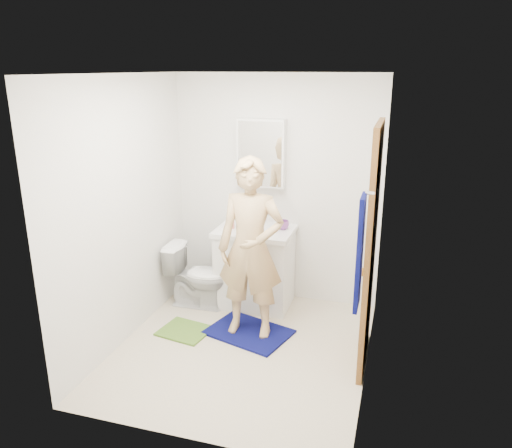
{
  "coord_description": "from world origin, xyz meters",
  "views": [
    {
      "loc": [
        1.25,
        -3.78,
        2.45
      ],
      "look_at": [
        0.06,
        0.25,
        1.12
      ],
      "focal_mm": 35.0,
      "sensor_mm": 36.0,
      "label": 1
    }
  ],
  "objects": [
    {
      "name": "towel",
      "position": [
        1.03,
        -0.57,
        1.25
      ],
      "size": [
        0.03,
        0.24,
        0.8
      ],
      "primitive_type": "cube",
      "color": "#080C51",
      "rests_on": "wall_right"
    },
    {
      "name": "medicine_cabinet",
      "position": [
        -0.15,
        1.14,
        1.6
      ],
      "size": [
        0.5,
        0.12,
        0.7
      ],
      "primitive_type": "cube",
      "color": "white",
      "rests_on": "wall_back"
    },
    {
      "name": "green_rug",
      "position": [
        -0.63,
        0.13,
        0.01
      ],
      "size": [
        0.52,
        0.46,
        0.02
      ],
      "primitive_type": "cube",
      "rotation": [
        0.0,
        0.0,
        -0.17
      ],
      "color": "#57822B",
      "rests_on": "floor"
    },
    {
      "name": "mirror_panel",
      "position": [
        -0.15,
        1.08,
        1.6
      ],
      "size": [
        0.46,
        0.01,
        0.66
      ],
      "primitive_type": "cube",
      "color": "white",
      "rests_on": "wall_back"
    },
    {
      "name": "towel_hook",
      "position": [
        1.07,
        -0.57,
        1.67
      ],
      "size": [
        0.06,
        0.02,
        0.02
      ],
      "primitive_type": "cylinder",
      "rotation": [
        0.0,
        1.57,
        0.0
      ],
      "color": "silver",
      "rests_on": "wall_right"
    },
    {
      "name": "bath_mat",
      "position": [
        -0.03,
        0.28,
        0.01
      ],
      "size": [
        0.88,
        0.73,
        0.02
      ],
      "primitive_type": "cube",
      "rotation": [
        0.0,
        0.0,
        -0.29
      ],
      "color": "#080C51",
      "rests_on": "floor"
    },
    {
      "name": "countertop",
      "position": [
        -0.15,
        0.91,
        0.83
      ],
      "size": [
        0.79,
        0.59,
        0.05
      ],
      "primitive_type": "cube",
      "color": "white",
      "rests_on": "vanity_cabinet"
    },
    {
      "name": "toilet",
      "position": [
        -0.72,
        0.71,
        0.34
      ],
      "size": [
        0.67,
        0.39,
        0.68
      ],
      "primitive_type": "imported",
      "rotation": [
        0.0,
        0.0,
        1.59
      ],
      "color": "white",
      "rests_on": "floor"
    },
    {
      "name": "wall_right",
      "position": [
        1.11,
        0.0,
        1.2
      ],
      "size": [
        0.02,
        2.4,
        2.4
      ],
      "primitive_type": "cube",
      "color": "silver",
      "rests_on": "ground"
    },
    {
      "name": "wall_left",
      "position": [
        -1.11,
        0.0,
        1.2
      ],
      "size": [
        0.02,
        2.4,
        2.4
      ],
      "primitive_type": "cube",
      "color": "silver",
      "rests_on": "ground"
    },
    {
      "name": "wall_back",
      "position": [
        0.0,
        1.21,
        1.2
      ],
      "size": [
        2.2,
        0.02,
        2.4
      ],
      "primitive_type": "cube",
      "color": "silver",
      "rests_on": "ground"
    },
    {
      "name": "faucet",
      "position": [
        -0.15,
        1.09,
        0.91
      ],
      "size": [
        0.03,
        0.03,
        0.12
      ],
      "primitive_type": "cylinder",
      "color": "silver",
      "rests_on": "countertop"
    },
    {
      "name": "toothbrush_cup",
      "position": [
        0.13,
        0.98,
        0.9
      ],
      "size": [
        0.13,
        0.13,
        0.09
      ],
      "primitive_type": "imported",
      "rotation": [
        0.0,
        0.0,
        -0.14
      ],
      "color": "#8A469A",
      "rests_on": "countertop"
    },
    {
      "name": "soap_dispenser",
      "position": [
        -0.4,
        0.87,
        0.94
      ],
      "size": [
        0.1,
        0.1,
        0.17
      ],
      "primitive_type": "imported",
      "rotation": [
        0.0,
        0.0,
        0.32
      ],
      "color": "#D27162",
      "rests_on": "countertop"
    },
    {
      "name": "door",
      "position": [
        1.07,
        0.15,
        1.02
      ],
      "size": [
        0.05,
        0.8,
        2.05
      ],
      "primitive_type": "cube",
      "color": "brown",
      "rests_on": "ground"
    },
    {
      "name": "sink_basin",
      "position": [
        -0.15,
        0.91,
        0.84
      ],
      "size": [
        0.4,
        0.4,
        0.03
      ],
      "primitive_type": "cylinder",
      "color": "white",
      "rests_on": "countertop"
    },
    {
      "name": "wall_front",
      "position": [
        0.0,
        -1.21,
        1.2
      ],
      "size": [
        2.2,
        0.02,
        2.4
      ],
      "primitive_type": "cube",
      "color": "silver",
      "rests_on": "ground"
    },
    {
      "name": "vanity_cabinet",
      "position": [
        -0.15,
        0.91,
        0.4
      ],
      "size": [
        0.75,
        0.55,
        0.8
      ],
      "primitive_type": "cube",
      "color": "white",
      "rests_on": "floor"
    },
    {
      "name": "man",
      "position": [
        -0.01,
        0.29,
        0.86
      ],
      "size": [
        0.63,
        0.43,
        1.69
      ],
      "primitive_type": "imported",
      "rotation": [
        0.0,
        0.0,
        0.04
      ],
      "color": "tan",
      "rests_on": "bath_mat"
    },
    {
      "name": "door_knob",
      "position": [
        1.03,
        -0.17,
        0.95
      ],
      "size": [
        0.07,
        0.07,
        0.07
      ],
      "primitive_type": "sphere",
      "color": "gold",
      "rests_on": "door"
    },
    {
      "name": "floor",
      "position": [
        0.0,
        0.0,
        -0.01
      ],
      "size": [
        2.2,
        2.4,
        0.02
      ],
      "primitive_type": "cube",
      "color": "beige",
      "rests_on": "ground"
    },
    {
      "name": "ceiling",
      "position": [
        0.0,
        0.0,
        2.41
      ],
      "size": [
        2.2,
        2.4,
        0.02
      ],
      "primitive_type": "cube",
      "color": "white",
      "rests_on": "ground"
    }
  ]
}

